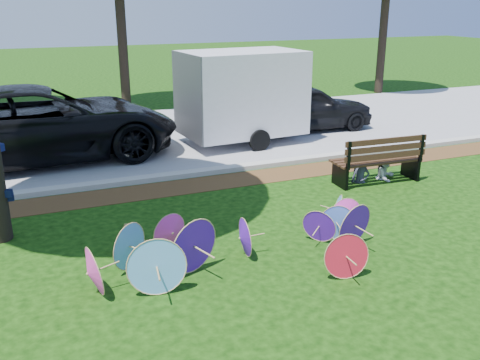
# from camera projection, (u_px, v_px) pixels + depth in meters

# --- Properties ---
(ground) EXTENTS (90.00, 90.00, 0.00)m
(ground) POSITION_uv_depth(u_px,v_px,m) (260.00, 281.00, 7.96)
(ground) COLOR black
(ground) RESTS_ON ground
(mulch_strip) EXTENTS (90.00, 1.00, 0.01)m
(mulch_strip) POSITION_uv_depth(u_px,v_px,m) (177.00, 188.00, 11.90)
(mulch_strip) COLOR #472D16
(mulch_strip) RESTS_ON ground
(curb) EXTENTS (90.00, 0.30, 0.12)m
(curb) POSITION_uv_depth(u_px,v_px,m) (168.00, 176.00, 12.49)
(curb) COLOR #B7B5AD
(curb) RESTS_ON ground
(street) EXTENTS (90.00, 8.00, 0.01)m
(street) POSITION_uv_depth(u_px,v_px,m) (132.00, 138.00, 16.15)
(street) COLOR gray
(street) RESTS_ON ground
(parasol_pile) EXTENTS (4.98, 2.51, 0.91)m
(parasol_pile) POSITION_uv_depth(u_px,v_px,m) (235.00, 240.00, 8.44)
(parasol_pile) COLOR #5A18BB
(parasol_pile) RESTS_ON ground
(black_van) EXTENTS (7.17, 3.71, 1.93)m
(black_van) POSITION_uv_depth(u_px,v_px,m) (41.00, 123.00, 13.70)
(black_van) COLOR black
(black_van) RESTS_ON ground
(dark_pickup) EXTENTS (4.36, 1.87, 1.47)m
(dark_pickup) POSITION_uv_depth(u_px,v_px,m) (305.00, 107.00, 17.00)
(dark_pickup) COLOR black
(dark_pickup) RESTS_ON ground
(cargo_trailer) EXTENTS (3.48, 2.36, 2.93)m
(cargo_trailer) POSITION_uv_depth(u_px,v_px,m) (242.00, 93.00, 15.27)
(cargo_trailer) COLOR silver
(cargo_trailer) RESTS_ON ground
(park_bench) EXTENTS (2.13, 0.91, 1.09)m
(park_bench) POSITION_uv_depth(u_px,v_px,m) (376.00, 158.00, 12.17)
(park_bench) COLOR black
(park_bench) RESTS_ON ground
(person_left) EXTENTS (0.50, 0.42, 1.17)m
(person_left) POSITION_uv_depth(u_px,v_px,m) (362.00, 158.00, 12.07)
(person_left) COLOR #3D4154
(person_left) RESTS_ON ground
(person_right) EXTENTS (0.68, 0.60, 1.17)m
(person_right) POSITION_uv_depth(u_px,v_px,m) (387.00, 155.00, 12.32)
(person_right) COLOR silver
(person_right) RESTS_ON ground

